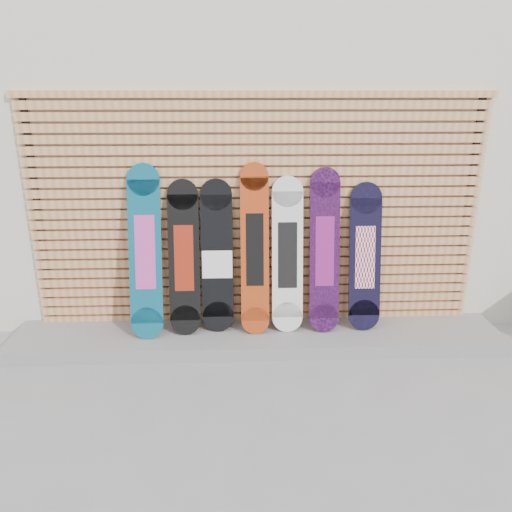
# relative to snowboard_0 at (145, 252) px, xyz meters

# --- Properties ---
(ground) EXTENTS (80.00, 80.00, 0.00)m
(ground) POSITION_rel_snowboard_0_xyz_m (1.17, -0.75, -0.90)
(ground) COLOR gray
(ground) RESTS_ON ground
(building) EXTENTS (12.00, 5.00, 3.60)m
(building) POSITION_rel_snowboard_0_xyz_m (1.67, 2.75, 0.90)
(building) COLOR beige
(building) RESTS_ON ground
(concrete_step) EXTENTS (4.60, 0.70, 0.12)m
(concrete_step) POSITION_rel_snowboard_0_xyz_m (1.02, -0.07, -0.84)
(concrete_step) COLOR gray
(concrete_step) RESTS_ON ground
(slat_wall) EXTENTS (4.26, 0.08, 2.29)m
(slat_wall) POSITION_rel_snowboard_0_xyz_m (1.02, 0.22, 0.31)
(slat_wall) COLOR tan
(slat_wall) RESTS_ON ground
(snowboard_0) EXTENTS (0.30, 0.40, 1.56)m
(snowboard_0) POSITION_rel_snowboard_0_xyz_m (0.00, 0.00, 0.00)
(snowboard_0) COLOR #0B526F
(snowboard_0) RESTS_ON concrete_step
(snowboard_1) EXTENTS (0.28, 0.33, 1.42)m
(snowboard_1) POSITION_rel_snowboard_0_xyz_m (0.34, 0.03, -0.07)
(snowboard_1) COLOR black
(snowboard_1) RESTS_ON concrete_step
(snowboard_2) EXTENTS (0.30, 0.27, 1.42)m
(snowboard_2) POSITION_rel_snowboard_0_xyz_m (0.65, 0.06, -0.08)
(snowboard_2) COLOR black
(snowboard_2) RESTS_ON concrete_step
(snowboard_3) EXTENTS (0.26, 0.34, 1.57)m
(snowboard_3) POSITION_rel_snowboard_0_xyz_m (1.00, 0.03, 0.00)
(snowboard_3) COLOR #AB3812
(snowboard_3) RESTS_ON concrete_step
(snowboard_4) EXTENTS (0.29, 0.30, 1.44)m
(snowboard_4) POSITION_rel_snowboard_0_xyz_m (1.30, 0.05, -0.06)
(snowboard_4) COLOR silver
(snowboard_4) RESTS_ON concrete_step
(snowboard_5) EXTENTS (0.28, 0.32, 1.52)m
(snowboard_5) POSITION_rel_snowboard_0_xyz_m (1.64, 0.04, -0.02)
(snowboard_5) COLOR black
(snowboard_5) RESTS_ON concrete_step
(snowboard_6) EXTENTS (0.30, 0.30, 1.38)m
(snowboard_6) POSITION_rel_snowboard_0_xyz_m (2.03, 0.05, -0.09)
(snowboard_6) COLOR black
(snowboard_6) RESTS_ON concrete_step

